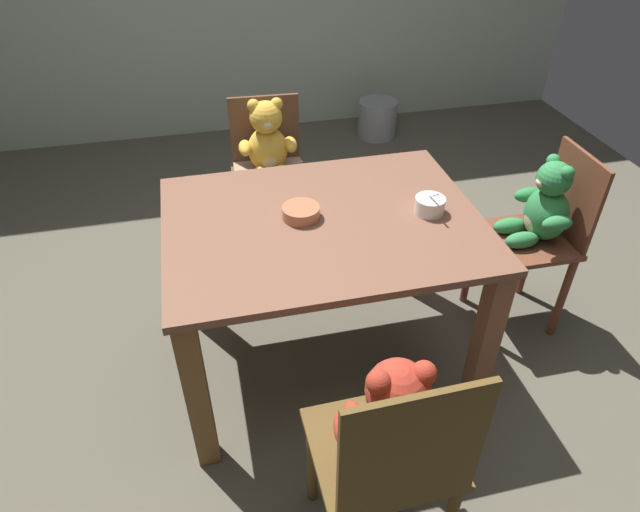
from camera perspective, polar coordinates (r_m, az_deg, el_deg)
ground_plane at (r=2.58m, az=0.26°, el=-10.51°), size 5.20×5.20×0.04m
dining_table at (r=2.16m, az=0.30°, el=0.55°), size 1.18×0.90×0.74m
teddy_chair_near_front at (r=1.60m, az=7.31°, el=-17.73°), size 0.42×0.38×0.91m
teddy_chair_near_right at (r=2.59m, az=21.73°, el=3.59°), size 0.37×0.37×0.86m
teddy_chair_far_center at (r=2.86m, az=-5.27°, el=9.82°), size 0.41×0.43×0.88m
porridge_bowl_terracotta_center at (r=2.08m, az=-1.96°, el=4.52°), size 0.14×0.14×0.05m
porridge_bowl_white_near_right at (r=2.14m, az=11.18°, el=5.17°), size 0.11×0.12×0.12m
metal_pail at (r=4.42m, az=5.89°, el=13.82°), size 0.29×0.29×0.28m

